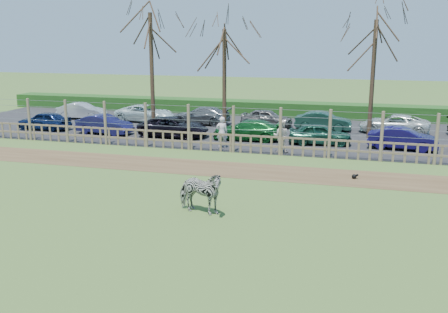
% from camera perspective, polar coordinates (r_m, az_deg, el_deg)
% --- Properties ---
extents(ground, '(120.00, 120.00, 0.00)m').
position_cam_1_polar(ground, '(19.25, -4.87, -4.67)').
color(ground, olive).
rests_on(ground, ground).
extents(dirt_strip, '(34.00, 2.80, 0.01)m').
position_cam_1_polar(dirt_strip, '(23.34, -1.07, -1.37)').
color(dirt_strip, brown).
rests_on(dirt_strip, ground).
extents(asphalt, '(44.00, 13.00, 0.04)m').
position_cam_1_polar(asphalt, '(32.83, 3.88, 2.94)').
color(asphalt, '#232326').
rests_on(asphalt, ground).
extents(hedge, '(46.00, 2.00, 1.10)m').
position_cam_1_polar(hedge, '(39.55, 5.94, 5.46)').
color(hedge, '#1E4716').
rests_on(hedge, ground).
extents(fence, '(30.16, 0.16, 2.50)m').
position_cam_1_polar(fence, '(26.46, 1.07, 2.16)').
color(fence, brown).
rests_on(fence, ground).
extents(tree_left, '(4.80, 4.80, 7.88)m').
position_cam_1_polar(tree_left, '(32.34, -8.35, 12.65)').
color(tree_left, '#3D2B1E').
rests_on(tree_left, ground).
extents(tree_mid, '(4.80, 4.80, 6.83)m').
position_cam_1_polar(tree_mid, '(31.80, 0.04, 11.43)').
color(tree_mid, '#3D2B1E').
rests_on(tree_mid, ground).
extents(tree_right, '(4.80, 4.80, 7.35)m').
position_cam_1_polar(tree_right, '(31.16, 16.82, 11.52)').
color(tree_right, '#3D2B1E').
rests_on(tree_right, ground).
extents(zebra, '(1.97, 1.19, 1.55)m').
position_cam_1_polar(zebra, '(17.24, -2.78, -4.09)').
color(zebra, gray).
rests_on(zebra, ground).
extents(visitor_a, '(0.73, 0.59, 1.72)m').
position_cam_1_polar(visitor_a, '(27.46, -0.25, 2.79)').
color(visitor_a, silver).
rests_on(visitor_a, asphalt).
extents(visitor_b, '(0.84, 0.66, 1.72)m').
position_cam_1_polar(visitor_b, '(26.55, 6.54, 2.33)').
color(visitor_b, silver).
rests_on(visitor_b, asphalt).
extents(crow, '(0.28, 0.21, 0.23)m').
position_cam_1_polar(crow, '(22.34, 14.69, -2.21)').
color(crow, black).
rests_on(crow, ground).
extents(car_0, '(3.54, 1.46, 1.20)m').
position_cam_1_polar(car_0, '(35.06, -19.85, 3.87)').
color(car_0, '#0E1D48').
rests_on(car_0, asphalt).
extents(car_1, '(3.74, 1.60, 1.20)m').
position_cam_1_polar(car_1, '(32.43, -13.50, 3.59)').
color(car_1, '#1B1B51').
rests_on(car_1, asphalt).
extents(car_2, '(4.34, 2.03, 1.20)m').
position_cam_1_polar(car_2, '(30.77, -5.79, 3.38)').
color(car_2, black).
rests_on(car_2, asphalt).
extents(car_3, '(4.19, 1.82, 1.20)m').
position_cam_1_polar(car_3, '(29.68, 2.71, 3.06)').
color(car_3, '#135822').
rests_on(car_3, asphalt).
extents(car_4, '(3.65, 1.78, 1.20)m').
position_cam_1_polar(car_4, '(28.89, 10.91, 2.55)').
color(car_4, '#1A4A37').
rests_on(car_4, asphalt).
extents(car_5, '(3.75, 1.62, 1.20)m').
position_cam_1_polar(car_5, '(28.77, 19.75, 1.95)').
color(car_5, '#160F53').
rests_on(car_5, asphalt).
extents(car_7, '(3.73, 1.56, 1.20)m').
position_cam_1_polar(car_7, '(38.96, -15.94, 5.03)').
color(car_7, silver).
rests_on(car_7, asphalt).
extents(car_8, '(4.41, 2.21, 1.20)m').
position_cam_1_polar(car_8, '(36.75, -8.98, 4.91)').
color(car_8, silver).
rests_on(car_8, asphalt).
extents(car_9, '(4.15, 1.71, 1.20)m').
position_cam_1_polar(car_9, '(35.22, -2.64, 4.69)').
color(car_9, slate).
rests_on(car_9, asphalt).
extents(car_10, '(3.62, 1.67, 1.20)m').
position_cam_1_polar(car_10, '(34.26, 4.90, 4.41)').
color(car_10, '#605D5A').
rests_on(car_10, asphalt).
extents(car_11, '(3.68, 1.37, 1.20)m').
position_cam_1_polar(car_11, '(33.50, 11.27, 4.00)').
color(car_11, '#1D4537').
rests_on(car_11, asphalt).
extents(car_12, '(4.55, 2.57, 1.20)m').
position_cam_1_polar(car_12, '(33.44, 18.86, 3.52)').
color(car_12, silver).
rests_on(car_12, asphalt).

